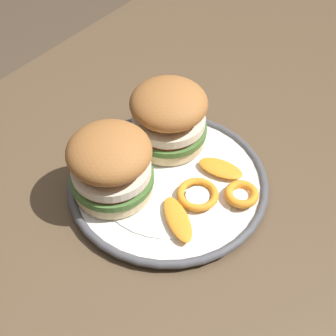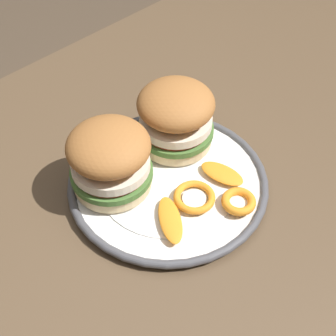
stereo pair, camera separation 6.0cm
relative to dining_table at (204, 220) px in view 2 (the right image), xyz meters
name	(u,v)px [view 2 (the right image)]	position (x,y,z in m)	size (l,w,h in m)	color
dining_table	(204,220)	(0.00, 0.00, 0.00)	(1.48, 0.87, 0.73)	brown
dinner_plate	(168,182)	(0.05, -0.04, 0.10)	(0.29, 0.29, 0.02)	white
sandwich_half_left	(110,158)	(0.11, -0.09, 0.16)	(0.12, 0.12, 0.10)	beige
sandwich_half_right	(176,116)	(-0.02, -0.09, 0.16)	(0.14, 0.14, 0.10)	beige
orange_peel_curled	(239,202)	(0.01, 0.06, 0.11)	(0.06, 0.06, 0.01)	orange
orange_peel_strip_long	(170,220)	(0.10, 0.02, 0.11)	(0.07, 0.08, 0.01)	orange
orange_peel_strip_short	(222,174)	(-0.01, 0.01, 0.11)	(0.05, 0.07, 0.01)	orange
orange_peel_small_curl	(194,197)	(0.05, 0.02, 0.11)	(0.07, 0.07, 0.01)	orange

